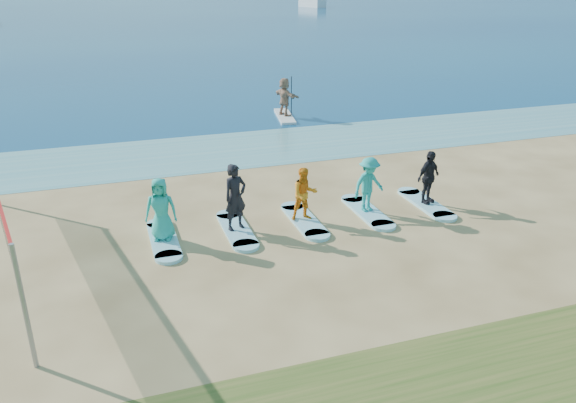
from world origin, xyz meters
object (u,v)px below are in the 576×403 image
object	(u,v)px
boat_offshore_b	(312,7)
student_0	(161,209)
paddleboarder	(285,97)
surfboard_4	(426,204)
surfboard_1	(237,230)
surfboard_3	(367,212)
paddleboard	(285,116)
student_2	(305,194)
student_1	(235,197)
surfboard_2	(304,220)
student_4	(428,177)
surfboard_0	(164,240)
student_3	(369,184)

from	to	relation	value
boat_offshore_b	student_0	bearing A→B (deg)	-128.46
paddleboarder	surfboard_4	xyz separation A→B (m)	(0.65, -12.07, -0.99)
surfboard_1	surfboard_3	size ratio (longest dim) A/B	1.00
paddleboard	student_2	distance (m)	12.55
paddleboarder	student_2	bearing A→B (deg)	144.19
student_1	surfboard_1	bearing A→B (deg)	0.00
boat_offshore_b	surfboard_2	xyz separation A→B (m)	(-37.51, -98.83, 0.04)
student_4	surfboard_2	bearing A→B (deg)	158.09
student_0	surfboard_4	distance (m)	8.04
student_1	boat_offshore_b	bearing A→B (deg)	47.04
surfboard_2	student_1	bearing A→B (deg)	180.00
student_1	student_4	distance (m)	5.99
surfboard_2	student_4	bearing A→B (deg)	0.00
surfboard_0	student_0	xyz separation A→B (m)	(0.00, 0.00, 0.89)
student_1	student_3	bearing A→B (deg)	-21.17
paddleboarder	student_0	size ratio (longest dim) A/B	1.08
surfboard_2	student_3	xyz separation A→B (m)	(2.00, 0.00, 0.87)
student_3	student_2	bearing A→B (deg)	164.05
paddleboard	student_3	distance (m)	12.18
student_2	surfboard_3	distance (m)	2.16
surfboard_3	surfboard_0	bearing A→B (deg)	180.00
boat_offshore_b	student_1	bearing A→B (deg)	-127.47
surfboard_0	surfboard_1	xyz separation A→B (m)	(2.00, 0.00, 0.00)
student_0	student_4	distance (m)	7.99
student_1	surfboard_2	size ratio (longest dim) A/B	0.84
paddleboarder	surfboard_2	world-z (taller)	paddleboarder
surfboard_1	student_4	world-z (taller)	student_4
student_1	student_3	world-z (taller)	student_1
boat_offshore_b	surfboard_1	size ratio (longest dim) A/B	2.96
surfboard_1	student_1	size ratio (longest dim) A/B	1.18
surfboard_3	surfboard_4	xyz separation A→B (m)	(2.00, 0.00, 0.00)
surfboard_4	surfboard_1	bearing A→B (deg)	180.00
student_2	student_4	size ratio (longest dim) A/B	0.94
student_1	surfboard_2	distance (m)	2.22
student_0	student_1	xyz separation A→B (m)	(2.00, 0.00, 0.08)
student_0	surfboard_4	xyz separation A→B (m)	(7.99, 0.00, -0.89)
surfboard_0	student_4	distance (m)	8.03
paddleboarder	student_3	bearing A→B (deg)	153.30
student_1	student_2	world-z (taller)	student_1
surfboard_0	student_3	bearing A→B (deg)	0.00
surfboard_3	student_4	bearing A→B (deg)	0.00
surfboard_0	student_4	bearing A→B (deg)	0.00
paddleboarder	student_3	xyz separation A→B (m)	(-1.35, -12.07, -0.12)
surfboard_3	student_3	world-z (taller)	student_3
paddleboarder	student_4	world-z (taller)	paddleboarder
surfboard_4	student_4	world-z (taller)	student_4
surfboard_2	student_3	distance (m)	2.18
paddleboarder	student_1	bearing A→B (deg)	135.80
student_3	surfboard_0	bearing A→B (deg)	164.05
paddleboard	student_1	distance (m)	13.24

